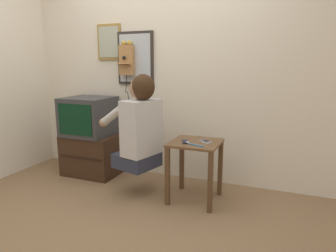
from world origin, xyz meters
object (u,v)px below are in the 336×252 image
object	(u,v)px
person	(140,125)
cell_phone_held	(185,142)
framed_picture	(109,42)
toothbrush	(194,144)
television	(89,116)
wall_phone_antique	(127,59)
cell_phone_spare	(205,141)
wall_mirror	(135,58)

from	to	relation	value
person	cell_phone_held	xyz separation A→B (m)	(0.46, 0.03, -0.13)
framed_picture	toothbrush	bearing A→B (deg)	-26.68
television	wall_phone_antique	xyz separation A→B (m)	(0.40, 0.23, 0.65)
person	wall_phone_antique	bearing A→B (deg)	53.66
toothbrush	person	bearing A→B (deg)	103.02
cell_phone_spare	person	bearing A→B (deg)	142.49
person	wall_phone_antique	size ratio (longest dim) A/B	1.20
television	cell_phone_held	xyz separation A→B (m)	(1.28, -0.28, -0.11)
wall_phone_antique	cell_phone_held	world-z (taller)	wall_phone_antique
person	toothbrush	bearing A→B (deg)	-77.81
cell_phone_spare	toothbrush	xyz separation A→B (m)	(-0.07, -0.14, 0.00)
person	cell_phone_held	bearing A→B (deg)	-70.62
person	television	world-z (taller)	person
wall_phone_antique	cell_phone_held	distance (m)	1.27
person	wall_phone_antique	distance (m)	0.93
wall_phone_antique	framed_picture	xyz separation A→B (m)	(-0.26, 0.04, 0.20)
cell_phone_held	cell_phone_spare	distance (m)	0.19
wall_mirror	cell_phone_held	bearing A→B (deg)	-34.90
person	cell_phone_held	size ratio (longest dim) A/B	6.65
cell_phone_held	framed_picture	bearing A→B (deg)	131.19
wall_phone_antique	toothbrush	bearing A→B (deg)	-30.56
cell_phone_spare	framed_picture	bearing A→B (deg)	112.46
television	cell_phone_spare	size ratio (longest dim) A/B	4.02
cell_phone_held	toothbrush	xyz separation A→B (m)	(0.10, -0.06, 0.00)
television	framed_picture	distance (m)	0.90
cell_phone_held	toothbrush	bearing A→B (deg)	-55.00
wall_phone_antique	framed_picture	world-z (taller)	framed_picture
toothbrush	wall_mirror	bearing A→B (deg)	71.83
television	toothbrush	xyz separation A→B (m)	(1.38, -0.35, -0.11)
television	toothbrush	bearing A→B (deg)	-14.09
person	toothbrush	size ratio (longest dim) A/B	5.15
television	cell_phone_held	size ratio (longest dim) A/B	3.85
person	framed_picture	size ratio (longest dim) A/B	2.25
television	toothbrush	size ratio (longest dim) A/B	2.98
cell_phone_held	cell_phone_spare	xyz separation A→B (m)	(0.17, 0.08, 0.00)
person	wall_mirror	bearing A→B (deg)	46.04
wall_phone_antique	cell_phone_held	xyz separation A→B (m)	(0.88, -0.52, -0.76)
television	cell_phone_spare	distance (m)	1.47
person	toothbrush	xyz separation A→B (m)	(0.56, -0.03, -0.13)
wall_phone_antique	wall_mirror	distance (m)	0.09
television	cell_phone_spare	xyz separation A→B (m)	(1.45, -0.20, -0.11)
toothbrush	wall_phone_antique	bearing A→B (deg)	75.90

